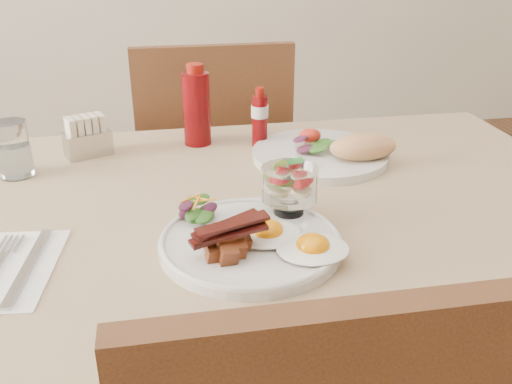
% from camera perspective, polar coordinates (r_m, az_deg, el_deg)
% --- Properties ---
extents(table, '(1.33, 0.88, 0.75)m').
position_cam_1_polar(table, '(1.06, -0.53, -5.50)').
color(table, brown).
rests_on(table, ground).
extents(chair_far, '(0.42, 0.42, 0.93)m').
position_cam_1_polar(chair_far, '(1.71, -4.34, 1.68)').
color(chair_far, brown).
rests_on(chair_far, ground).
extents(main_plate, '(0.28, 0.28, 0.02)m').
position_cam_1_polar(main_plate, '(0.88, -0.58, -5.18)').
color(main_plate, silver).
rests_on(main_plate, table).
extents(fried_eggs, '(0.18, 0.17, 0.03)m').
position_cam_1_polar(fried_eggs, '(0.86, 3.35, -4.75)').
color(fried_eggs, white).
rests_on(fried_eggs, main_plate).
extents(bacon_potato_pile, '(0.12, 0.08, 0.05)m').
position_cam_1_polar(bacon_potato_pile, '(0.82, -2.72, -4.73)').
color(bacon_potato_pile, brown).
rests_on(bacon_potato_pile, main_plate).
extents(side_salad, '(0.07, 0.07, 0.04)m').
position_cam_1_polar(side_salad, '(0.93, -5.80, -1.82)').
color(side_salad, '#174412').
rests_on(side_salad, main_plate).
extents(fruit_cup, '(0.09, 0.09, 0.09)m').
position_cam_1_polar(fruit_cup, '(0.93, 3.36, 0.82)').
color(fruit_cup, white).
rests_on(fruit_cup, main_plate).
extents(second_plate, '(0.29, 0.29, 0.07)m').
position_cam_1_polar(second_plate, '(1.21, 7.42, 4.02)').
color(second_plate, silver).
rests_on(second_plate, table).
extents(ketchup_bottle, '(0.07, 0.07, 0.18)m').
position_cam_1_polar(ketchup_bottle, '(1.28, -5.97, 8.43)').
color(ketchup_bottle, '#580508').
rests_on(ketchup_bottle, table).
extents(hot_sauce_bottle, '(0.05, 0.05, 0.13)m').
position_cam_1_polar(hot_sauce_bottle, '(1.27, 0.37, 7.40)').
color(hot_sauce_bottle, '#580508').
rests_on(hot_sauce_bottle, table).
extents(sugar_caddy, '(0.11, 0.09, 0.09)m').
position_cam_1_polar(sugar_caddy, '(1.27, -16.52, 5.17)').
color(sugar_caddy, '#AAAAAE').
rests_on(sugar_caddy, table).
extents(water_glass, '(0.06, 0.06, 0.11)m').
position_cam_1_polar(water_glass, '(1.21, -23.06, 3.66)').
color(water_glass, white).
rests_on(water_glass, table).
extents(napkin_cutlery, '(0.14, 0.23, 0.01)m').
position_cam_1_polar(napkin_cutlery, '(0.90, -23.13, -7.02)').
color(napkin_cutlery, white).
rests_on(napkin_cutlery, table).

